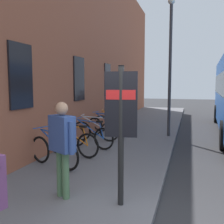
# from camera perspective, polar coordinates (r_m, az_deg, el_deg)

# --- Properties ---
(ground) EXTENTS (60.00, 60.00, 0.00)m
(ground) POSITION_cam_1_polar(r_m,az_deg,el_deg) (9.83, 19.22, -7.23)
(ground) COLOR #2D2D30
(sidewalk_pavement) EXTENTS (24.00, 3.50, 0.12)m
(sidewalk_pavement) POSITION_cam_1_polar(r_m,az_deg,el_deg) (11.98, 5.51, -4.26)
(sidewalk_pavement) COLOR slate
(sidewalk_pavement) RESTS_ON ground
(station_facade) EXTENTS (22.00, 0.65, 8.30)m
(station_facade) POSITION_cam_1_polar(r_m,az_deg,el_deg) (13.41, -2.36, 14.42)
(station_facade) COLOR #9E563D
(station_facade) RESTS_ON ground
(bicycle_by_door) EXTENTS (0.72, 1.68, 0.97)m
(bicycle_by_door) POSITION_cam_1_polar(r_m,az_deg,el_deg) (6.88, -12.51, -8.38)
(bicycle_by_door) COLOR black
(bicycle_by_door) RESTS_ON sidewalk_pavement
(bicycle_far_end) EXTENTS (0.52, 1.75, 0.97)m
(bicycle_far_end) POSITION_cam_1_polar(r_m,az_deg,el_deg) (7.75, -8.51, -6.64)
(bicycle_far_end) COLOR black
(bicycle_far_end) RESTS_ON sidewalk_pavement
(bicycle_under_window) EXTENTS (0.53, 1.75, 0.97)m
(bicycle_under_window) POSITION_cam_1_polar(r_m,az_deg,el_deg) (8.64, -4.80, -5.27)
(bicycle_under_window) COLOR black
(bicycle_under_window) RESTS_ON sidewalk_pavement
(bicycle_leaning_wall) EXTENTS (0.49, 1.76, 0.97)m
(bicycle_leaning_wall) POSITION_cam_1_polar(r_m,az_deg,el_deg) (9.67, -3.56, -4.04)
(bicycle_leaning_wall) COLOR black
(bicycle_leaning_wall) RESTS_ON sidewalk_pavement
(bicycle_mid_rack) EXTENTS (0.48, 1.76, 0.97)m
(bicycle_mid_rack) POSITION_cam_1_polar(r_m,az_deg,el_deg) (10.58, -1.23, -3.14)
(bicycle_mid_rack) COLOR black
(bicycle_mid_rack) RESTS_ON sidewalk_pavement
(bicycle_beside_lamp) EXTENTS (0.51, 1.75, 0.97)m
(bicycle_beside_lamp) POSITION_cam_1_polar(r_m,az_deg,el_deg) (11.53, 0.27, -2.37)
(bicycle_beside_lamp) COLOR black
(bicycle_beside_lamp) RESTS_ON sidewalk_pavement
(transit_info_sign) EXTENTS (0.15, 0.56, 2.40)m
(transit_info_sign) POSITION_cam_1_polar(r_m,az_deg,el_deg) (4.42, 1.95, -0.32)
(transit_info_sign) COLOR black
(transit_info_sign) RESTS_ON sidewalk_pavement
(pedestrian_by_facade) EXTENTS (0.54, 0.56, 1.80)m
(pedestrian_by_facade) POSITION_cam_1_polar(r_m,az_deg,el_deg) (12.54, 4.23, 1.57)
(pedestrian_by_facade) COLOR #334C8C
(pedestrian_by_facade) RESTS_ON sidewalk_pavement
(pedestrian_near_bus) EXTENTS (0.46, 0.60, 1.77)m
(pedestrian_near_bus) POSITION_cam_1_polar(r_m,az_deg,el_deg) (4.89, -10.75, -5.93)
(pedestrian_near_bus) COLOR #4C724C
(pedestrian_near_bus) RESTS_ON sidewalk_pavement
(street_lamp) EXTENTS (0.28, 0.28, 5.41)m
(street_lamp) POSITION_cam_1_polar(r_m,az_deg,el_deg) (10.78, 12.52, 11.82)
(street_lamp) COLOR #333338
(street_lamp) RESTS_ON sidewalk_pavement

